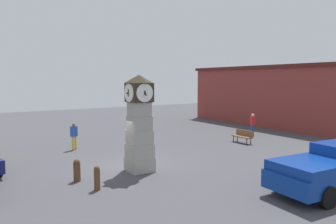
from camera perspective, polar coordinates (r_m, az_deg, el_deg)
The scene contains 9 objects.
ground_plane at distance 17.40m, azimuth -6.20°, elevation -9.33°, with size 68.68×68.68×0.00m, color #424247.
clock_tower at distance 15.98m, azimuth -5.00°, elevation -2.19°, with size 1.40×1.35×4.73m.
bollard_near_tower at distance 13.87m, azimuth -12.26°, elevation -11.14°, with size 0.25×0.25×1.01m.
bollard_mid_row at distance 15.22m, azimuth -15.58°, elevation -9.71°, with size 0.31×0.31×1.01m.
pickup_truck at distance 14.76m, azimuth 26.52°, elevation -8.89°, with size 2.65×5.50×1.85m.
bench at distance 23.96m, azimuth 12.91°, elevation -4.02°, with size 1.60×0.53×0.90m.
pedestrian_near_bench at distance 21.84m, azimuth -16.07°, elevation -3.73°, with size 0.35×0.45×1.76m.
pedestrian_by_cars at distance 27.30m, azimuth 14.51°, elevation -1.84°, with size 0.27×0.42×1.76m.
warehouse_blue_far at distance 36.16m, azimuth 20.95°, elevation 2.79°, with size 19.55×11.08×5.83m.
Camera 1 is at (14.97, -7.65, 4.49)m, focal length 35.00 mm.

